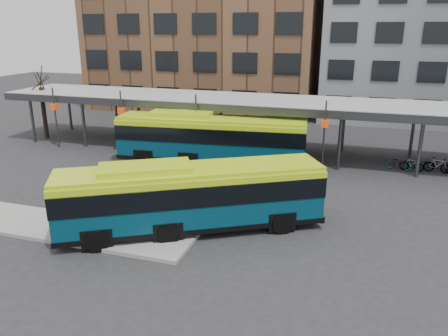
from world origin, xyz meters
TOP-DOWN VIEW (x-y plane):
  - ground at (0.00, 0.00)m, footprint 120.00×120.00m
  - boarding_island at (-5.50, -3.00)m, footprint 14.00×3.00m
  - canopy at (-0.06, 12.87)m, footprint 40.00×6.53m
  - tree at (-18.00, 12.00)m, footprint 1.64×1.64m
  - building_brick at (-10.00, 32.00)m, footprint 26.00×14.00m
  - bus_front at (0.87, -1.25)m, footprint 12.09×8.42m
  - bus_rear at (-1.76, 9.18)m, footprint 13.42×4.15m
  - bike_rack at (13.00, 11.88)m, footprint 5.82×1.15m

SIDE VIEW (x-z plane):
  - ground at x=0.00m, z-range 0.00..0.00m
  - boarding_island at x=-5.50m, z-range 0.00..0.18m
  - bike_rack at x=13.00m, z-range -0.04..0.99m
  - bus_front at x=0.87m, z-range 0.07..3.49m
  - bus_rear at x=-1.76m, z-range 0.08..3.71m
  - tree at x=-18.00m, z-range -0.36..5.23m
  - canopy at x=-0.06m, z-range 1.51..6.31m
  - building_brick at x=-10.00m, z-range 0.00..22.00m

